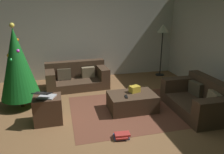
# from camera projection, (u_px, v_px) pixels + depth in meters

# --- Properties ---
(ground_plane) EXTENTS (6.40, 6.40, 0.00)m
(ground_plane) POSITION_uv_depth(u_px,v_px,m) (98.00, 126.00, 4.03)
(ground_plane) COLOR brown
(rear_partition) EXTENTS (6.40, 0.12, 2.60)m
(rear_partition) POSITION_uv_depth(u_px,v_px,m) (79.00, 36.00, 6.52)
(rear_partition) COLOR beige
(rear_partition) RESTS_ON ground_plane
(couch_left) EXTENTS (1.70, 0.94, 0.69)m
(couch_left) POSITION_uv_depth(u_px,v_px,m) (77.00, 77.00, 5.96)
(couch_left) COLOR #473323
(couch_left) RESTS_ON ground_plane
(couch_right) EXTENTS (0.98, 1.54, 0.67)m
(couch_right) POSITION_uv_depth(u_px,v_px,m) (201.00, 99.00, 4.56)
(couch_right) COLOR #473323
(couch_right) RESTS_ON ground_plane
(ottoman) EXTENTS (0.99, 0.66, 0.37)m
(ottoman) POSITION_uv_depth(u_px,v_px,m) (132.00, 102.00, 4.62)
(ottoman) COLOR #473323
(ottoman) RESTS_ON ground_plane
(gift_box) EXTENTS (0.25, 0.21, 0.14)m
(gift_box) POSITION_uv_depth(u_px,v_px,m) (135.00, 89.00, 4.65)
(gift_box) COLOR gold
(gift_box) RESTS_ON ottoman
(tv_remote) EXTENTS (0.08, 0.17, 0.02)m
(tv_remote) POSITION_uv_depth(u_px,v_px,m) (126.00, 97.00, 4.40)
(tv_remote) COLOR black
(tv_remote) RESTS_ON ottoman
(christmas_tree) EXTENTS (0.83, 0.83, 1.84)m
(christmas_tree) POSITION_uv_depth(u_px,v_px,m) (17.00, 64.00, 4.54)
(christmas_tree) COLOR brown
(christmas_tree) RESTS_ON ground_plane
(side_table) EXTENTS (0.52, 0.44, 0.52)m
(side_table) POSITION_uv_depth(u_px,v_px,m) (48.00, 110.00, 4.10)
(side_table) COLOR #4C3323
(side_table) RESTS_ON ground_plane
(laptop) EXTENTS (0.43, 0.49, 0.18)m
(laptop) POSITION_uv_depth(u_px,v_px,m) (45.00, 95.00, 3.95)
(laptop) COLOR silver
(laptop) RESTS_ON side_table
(book_stack) EXTENTS (0.28, 0.24, 0.10)m
(book_stack) POSITION_uv_depth(u_px,v_px,m) (122.00, 136.00, 3.64)
(book_stack) COLOR #2D5193
(book_stack) RESTS_ON ground_plane
(corner_lamp) EXTENTS (0.36, 0.36, 1.63)m
(corner_lamp) POSITION_uv_depth(u_px,v_px,m) (163.00, 32.00, 6.64)
(corner_lamp) COLOR black
(corner_lamp) RESTS_ON ground_plane
(area_rug) EXTENTS (2.60, 2.00, 0.01)m
(area_rug) POSITION_uv_depth(u_px,v_px,m) (132.00, 109.00, 4.68)
(area_rug) COLOR brown
(area_rug) RESTS_ON ground_plane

